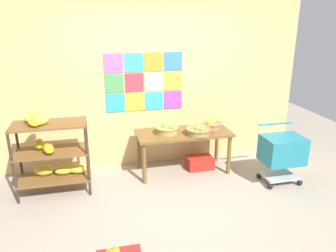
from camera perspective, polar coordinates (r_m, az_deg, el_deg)
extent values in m
plane|color=gray|center=(4.28, 1.63, -14.54)|extent=(9.04, 9.04, 0.00)
cube|color=#E1B26D|center=(5.19, -2.70, 7.72)|extent=(4.88, 0.06, 2.72)
cube|color=#AB5ABB|center=(5.02, -9.53, 10.76)|extent=(0.29, 0.01, 0.29)
cube|color=teal|center=(5.05, -6.00, 10.96)|extent=(0.29, 0.01, 0.29)
cube|color=orange|center=(5.10, -2.51, 11.12)|extent=(0.29, 0.01, 0.29)
cube|color=#3977BC|center=(5.17, 0.90, 11.23)|extent=(0.29, 0.01, 0.29)
cube|color=#4A9453|center=(5.07, -9.35, 7.33)|extent=(0.29, 0.01, 0.29)
cube|color=#D23446|center=(5.10, -5.88, 7.54)|extent=(0.29, 0.01, 0.29)
cube|color=silver|center=(5.15, -2.46, 7.73)|extent=(0.29, 0.01, 0.29)
cube|color=yellow|center=(5.22, 0.88, 7.88)|extent=(0.29, 0.01, 0.29)
cube|color=#2C9DC0|center=(5.14, -9.17, 3.97)|extent=(0.29, 0.01, 0.29)
cube|color=gold|center=(5.17, -5.77, 4.20)|extent=(0.29, 0.01, 0.29)
cube|color=#33A9B9|center=(5.22, -2.42, 4.41)|extent=(0.29, 0.01, 0.29)
cube|color=purple|center=(5.28, 0.87, 4.61)|extent=(0.29, 0.01, 0.29)
cylinder|color=#372822|center=(4.62, -25.41, -6.77)|extent=(0.04, 0.04, 1.00)
cylinder|color=#372822|center=(4.50, -13.82, -6.07)|extent=(0.04, 0.04, 1.00)
cylinder|color=#372822|center=(5.01, -24.48, -4.67)|extent=(0.04, 0.04, 1.00)
cylinder|color=#372822|center=(4.90, -13.85, -3.97)|extent=(0.04, 0.04, 1.00)
cube|color=brown|center=(4.85, -19.08, -8.45)|extent=(0.96, 0.47, 0.03)
ellipsoid|color=yellow|center=(4.84, -15.61, -7.19)|extent=(0.31, 0.25, 0.12)
ellipsoid|color=gold|center=(4.91, -20.89, -7.22)|extent=(0.30, 0.22, 0.15)
ellipsoid|color=yellow|center=(4.85, -17.46, -7.25)|extent=(0.32, 0.23, 0.13)
ellipsoid|color=gold|center=(4.93, -20.17, -7.05)|extent=(0.20, 0.26, 0.14)
cube|color=brown|center=(4.70, -19.57, -4.23)|extent=(0.96, 0.47, 0.02)
ellipsoid|color=gold|center=(4.60, -20.12, -3.74)|extent=(0.20, 0.29, 0.12)
ellipsoid|color=yellow|center=(4.79, -21.51, -2.95)|extent=(0.17, 0.25, 0.14)
cube|color=brown|center=(4.57, -20.10, 0.25)|extent=(0.96, 0.47, 0.02)
ellipsoid|color=yellow|center=(4.71, -22.62, 1.58)|extent=(0.24, 0.32, 0.15)
ellipsoid|color=yellow|center=(4.52, -21.35, 0.91)|extent=(0.27, 0.24, 0.12)
ellipsoid|color=yellow|center=(4.52, -22.30, 0.63)|extent=(0.23, 0.28, 0.10)
cube|color=brown|center=(5.01, 2.72, -1.22)|extent=(1.44, 0.62, 0.04)
cylinder|color=brown|center=(4.77, -4.18, -6.58)|extent=(0.06, 0.06, 0.62)
cylinder|color=brown|center=(5.12, 10.59, -5.02)|extent=(0.06, 0.06, 0.62)
cylinder|color=brown|center=(5.23, -5.08, -4.28)|extent=(0.06, 0.06, 0.62)
cylinder|color=brown|center=(5.55, 8.52, -3.01)|extent=(0.06, 0.06, 0.62)
cylinder|color=#AD8847|center=(4.92, -0.20, -0.75)|extent=(0.32, 0.32, 0.09)
torus|color=tan|center=(4.90, -0.20, -0.22)|extent=(0.35, 0.35, 0.03)
sphere|color=#7CB842|center=(4.98, -0.79, 0.23)|extent=(0.07, 0.07, 0.07)
sphere|color=#69B638|center=(4.84, 0.72, -0.24)|extent=(0.08, 0.08, 0.08)
sphere|color=#66BA4A|center=(4.88, -0.61, -0.15)|extent=(0.08, 0.08, 0.08)
cylinder|color=#976F4B|center=(5.17, 7.59, 0.02)|extent=(0.29, 0.29, 0.09)
torus|color=#9A6853|center=(5.15, 7.61, 0.48)|extent=(0.31, 0.31, 0.02)
sphere|color=gold|center=(5.18, 7.41, 0.83)|extent=(0.09, 0.09, 0.09)
sphere|color=gold|center=(5.10, 7.26, 0.56)|extent=(0.10, 0.10, 0.10)
sphere|color=gold|center=(5.13, 7.74, 0.70)|extent=(0.11, 0.11, 0.11)
sphere|color=gold|center=(5.21, 8.02, 0.90)|extent=(0.08, 0.08, 0.08)
sphere|color=gold|center=(5.09, 7.44, 0.35)|extent=(0.08, 0.08, 0.08)
sphere|color=gold|center=(5.21, 7.57, 0.82)|extent=(0.08, 0.08, 0.08)
cylinder|color=olive|center=(4.89, 5.25, -0.96)|extent=(0.35, 0.35, 0.09)
torus|color=olive|center=(4.88, 5.27, -0.47)|extent=(0.38, 0.38, 0.03)
sphere|color=#7AB037|center=(4.86, 5.12, -0.38)|extent=(0.08, 0.08, 0.08)
sphere|color=#6BB133|center=(4.78, 5.95, -0.72)|extent=(0.07, 0.07, 0.07)
sphere|color=#67AF46|center=(4.89, 5.91, -0.25)|extent=(0.08, 0.08, 0.08)
sphere|color=#79C039|center=(4.97, 5.65, 0.03)|extent=(0.08, 0.08, 0.08)
sphere|color=#68AD41|center=(4.87, 5.33, -0.28)|extent=(0.08, 0.08, 0.08)
cube|color=#AE231C|center=(5.34, 5.53, -6.34)|extent=(0.41, 0.30, 0.19)
sphere|color=orange|center=(3.43, -9.15, -20.81)|extent=(0.09, 0.09, 0.09)
sphere|color=black|center=(4.94, 17.40, -10.01)|extent=(0.08, 0.08, 0.08)
sphere|color=black|center=(5.19, 21.97, -9.14)|extent=(0.08, 0.08, 0.08)
sphere|color=black|center=(5.20, 15.57, -8.37)|extent=(0.08, 0.08, 0.08)
sphere|color=black|center=(5.43, 20.00, -7.64)|extent=(0.08, 0.08, 0.08)
cube|color=#A5A8AD|center=(5.16, 18.83, -8.18)|extent=(0.49, 0.35, 0.03)
cube|color=teal|center=(4.99, 19.33, -3.91)|extent=(0.57, 0.43, 0.39)
cylinder|color=teal|center=(5.08, 18.25, 0.38)|extent=(0.54, 0.03, 0.03)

